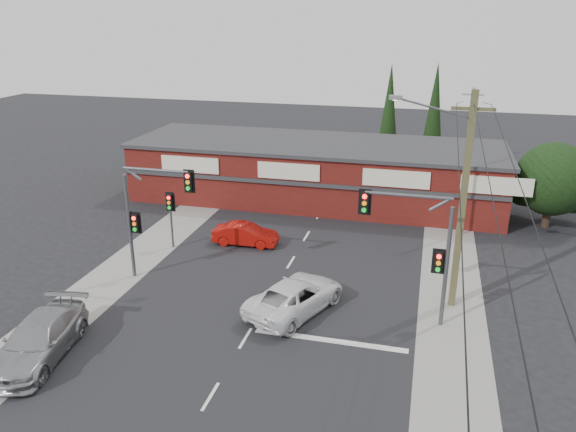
% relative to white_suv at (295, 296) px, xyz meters
% --- Properties ---
extents(ground, '(120.00, 120.00, 0.00)m').
position_rel_white_suv_xyz_m(ground, '(-1.48, -0.61, -0.75)').
color(ground, black).
rests_on(ground, ground).
extents(road_strip, '(14.00, 70.00, 0.01)m').
position_rel_white_suv_xyz_m(road_strip, '(-1.48, 4.39, -0.74)').
color(road_strip, black).
rests_on(road_strip, ground).
extents(verge_left, '(3.00, 70.00, 0.02)m').
position_rel_white_suv_xyz_m(verge_left, '(-9.98, 4.39, -0.74)').
color(verge_left, gray).
rests_on(verge_left, ground).
extents(verge_right, '(3.00, 70.00, 0.02)m').
position_rel_white_suv_xyz_m(verge_right, '(7.02, 4.39, -0.74)').
color(verge_right, gray).
rests_on(verge_right, ground).
extents(stop_line, '(6.50, 0.35, 0.01)m').
position_rel_white_suv_xyz_m(stop_line, '(2.02, -2.11, -0.73)').
color(stop_line, silver).
rests_on(stop_line, ground).
extents(white_suv, '(4.38, 5.93, 1.50)m').
position_rel_white_suv_xyz_m(white_suv, '(0.00, 0.00, 0.00)').
color(white_suv, white).
rests_on(white_suv, ground).
extents(silver_suv, '(3.01, 5.73, 1.59)m').
position_rel_white_suv_xyz_m(silver_suv, '(-8.98, -6.14, 0.04)').
color(silver_suv, '#96999B').
rests_on(silver_suv, ground).
extents(red_sedan, '(3.89, 1.46, 1.27)m').
position_rel_white_suv_xyz_m(red_sedan, '(-4.71, 6.87, -0.12)').
color(red_sedan, '#9F0F09').
rests_on(red_sedan, ground).
extents(lane_dashes, '(0.12, 33.16, 0.01)m').
position_rel_white_suv_xyz_m(lane_dashes, '(-1.48, -2.83, -0.73)').
color(lane_dashes, silver).
rests_on(lane_dashes, ground).
extents(shop_building, '(27.30, 8.40, 4.22)m').
position_rel_white_suv_xyz_m(shop_building, '(-2.48, 16.37, 1.38)').
color(shop_building, '#48110E').
rests_on(shop_building, ground).
extents(tree_cluster, '(5.90, 5.10, 5.50)m').
position_rel_white_suv_xyz_m(tree_cluster, '(13.21, 14.83, 2.15)').
color(tree_cluster, '#2D2116').
rests_on(tree_cluster, ground).
extents(conifer_near, '(1.80, 1.80, 9.25)m').
position_rel_white_suv_xyz_m(conifer_near, '(2.02, 23.39, 4.73)').
color(conifer_near, '#2D2116').
rests_on(conifer_near, ground).
extents(conifer_far, '(1.80, 1.80, 9.25)m').
position_rel_white_suv_xyz_m(conifer_far, '(5.52, 25.39, 4.73)').
color(conifer_far, '#2D2116').
rests_on(conifer_far, ground).
extents(traffic_mast_left, '(3.77, 0.27, 5.97)m').
position_rel_white_suv_xyz_m(traffic_mast_left, '(-7.91, 1.39, 3.18)').
color(traffic_mast_left, '#47494C').
rests_on(traffic_mast_left, ground).
extents(traffic_mast_right, '(3.96, 0.27, 5.97)m').
position_rel_white_suv_xyz_m(traffic_mast_right, '(5.38, 0.39, 3.20)').
color(traffic_mast_right, '#47494C').
rests_on(traffic_mast_right, ground).
extents(pedestal_signal, '(0.55, 0.27, 3.38)m').
position_rel_white_suv_xyz_m(pedestal_signal, '(-8.68, 5.39, 1.66)').
color(pedestal_signal, '#47494C').
rests_on(pedestal_signal, ground).
extents(utility_pole, '(4.38, 0.59, 10.00)m').
position_rel_white_suv_xyz_m(utility_pole, '(6.88, 2.37, 4.65)').
color(utility_pole, brown).
rests_on(utility_pole, ground).
extents(steel_pole, '(1.20, 0.16, 9.00)m').
position_rel_white_suv_xyz_m(steel_pole, '(7.52, 11.39, 3.95)').
color(steel_pole, gray).
rests_on(steel_pole, ground).
extents(power_lines, '(2.01, 29.00, 1.22)m').
position_rel_white_suv_xyz_m(power_lines, '(6.99, -3.08, 8.29)').
color(power_lines, black).
rests_on(power_lines, ground).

